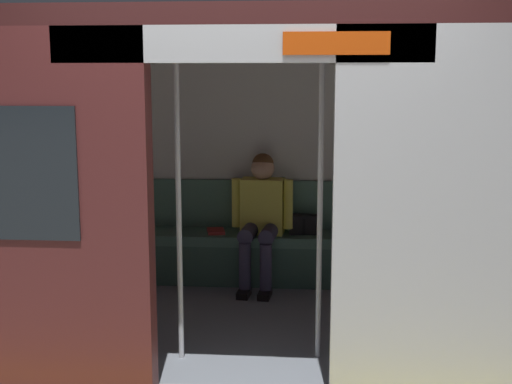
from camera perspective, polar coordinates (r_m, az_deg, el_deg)
name	(u,v)px	position (r m, az deg, el deg)	size (l,w,h in m)	color
train_car	(247,127)	(4.99, -0.72, 5.45)	(6.40, 2.73, 2.26)	#ADAFB5
bench_seat	(266,246)	(6.17, 0.85, -4.51)	(2.93, 0.44, 0.46)	#4C7566
person_seated	(261,211)	(6.05, 0.43, -1.62)	(0.55, 0.70, 1.19)	#D8CC4C
handbag	(304,224)	(6.17, 4.03, -2.70)	(0.26, 0.15, 0.17)	black
book	(216,231)	(6.21, -3.38, -3.29)	(0.15, 0.22, 0.03)	#B22D2D
grab_pole_door	(179,203)	(4.42, -6.50, -0.92)	(0.04, 0.04, 2.12)	silver
grab_pole_far	(320,202)	(4.44, 5.38, -0.86)	(0.04, 0.04, 2.12)	silver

